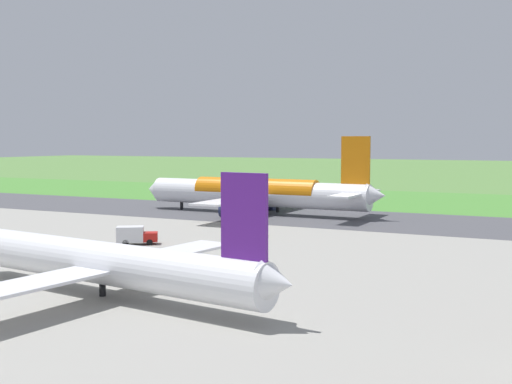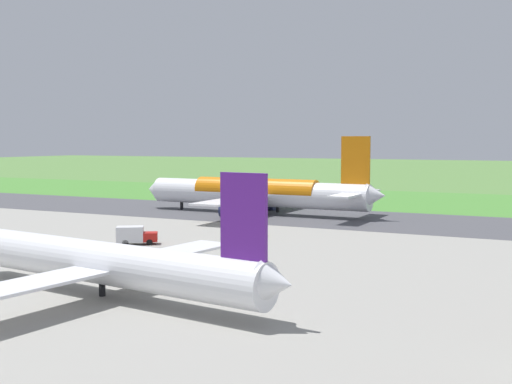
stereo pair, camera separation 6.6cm
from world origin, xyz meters
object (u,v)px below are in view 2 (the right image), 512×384
at_px(airliner_main, 258,193).
at_px(no_stopping_sign, 209,192).
at_px(service_truck_baggage, 135,235).
at_px(airliner_parked_mid, 103,262).
at_px(traffic_cone_orange, 198,194).
at_px(service_car_followme, 252,231).

height_order(airliner_main, no_stopping_sign, airliner_main).
bearing_deg(service_truck_baggage, airliner_parked_mid, 121.35).
bearing_deg(service_truck_baggage, traffic_cone_orange, -64.73).
bearing_deg(airliner_main, service_car_followme, 114.35).
xyz_separation_m(airliner_main, no_stopping_sign, (28.20, -28.88, -3.00)).
relative_size(service_truck_baggage, service_car_followme, 1.41).
height_order(airliner_main, service_truck_baggage, airliner_main).
relative_size(airliner_main, traffic_cone_orange, 98.25).
relative_size(airliner_parked_mid, traffic_cone_orange, 76.94).
relative_size(airliner_main, service_truck_baggage, 8.87).
xyz_separation_m(service_truck_baggage, no_stopping_sign, (29.26, -71.47, -0.05)).
relative_size(service_truck_baggage, traffic_cone_orange, 11.07).
height_order(service_truck_baggage, no_stopping_sign, service_truck_baggage).
relative_size(airliner_parked_mid, service_truck_baggage, 6.95).
relative_size(service_car_followme, no_stopping_sign, 1.91).
bearing_deg(airliner_main, no_stopping_sign, -45.69).
xyz_separation_m(service_truck_baggage, service_car_followme, (-11.59, -14.65, -0.56)).
xyz_separation_m(airliner_parked_mid, service_car_followme, (4.51, -41.08, -2.53)).
height_order(service_truck_baggage, service_car_followme, service_truck_baggage).
xyz_separation_m(airliner_main, traffic_cone_orange, (35.73, -35.33, -4.08)).
relative_size(airliner_main, service_car_followme, 12.55).
bearing_deg(no_stopping_sign, airliner_parked_mid, 114.86).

